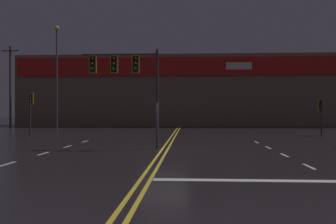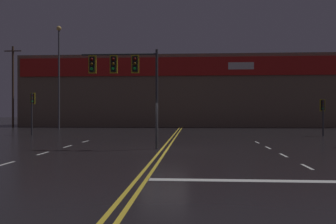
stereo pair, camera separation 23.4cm
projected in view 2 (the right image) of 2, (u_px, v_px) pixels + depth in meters
name	position (u px, v px, depth m)	size (l,w,h in m)	color
ground_plane	(164.00, 150.00, 19.53)	(200.00, 200.00, 0.00)	black
road_markings	(187.00, 155.00, 17.63)	(17.04, 60.00, 0.01)	gold
traffic_signal_median	(124.00, 71.00, 20.39)	(4.22, 0.36, 5.41)	#38383D
traffic_signal_corner_northwest	(32.00, 104.00, 32.25)	(0.42, 0.36, 3.65)	#38383D
traffic_signal_corner_northeast	(323.00, 109.00, 30.58)	(0.42, 0.36, 3.03)	#38383D
streetlight_near_right	(59.00, 65.00, 43.79)	(0.56, 0.56, 12.04)	#59595E
building_backdrop	(182.00, 92.00, 52.64)	(43.09, 10.23, 9.40)	#7A6651
utility_pole_row	(192.00, 82.00, 46.09)	(45.77, 0.26, 11.39)	#4C3828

